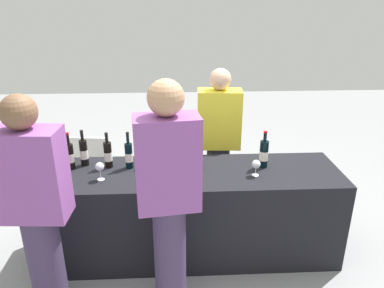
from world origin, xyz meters
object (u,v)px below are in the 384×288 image
at_px(wine_bottle_7, 264,154).
at_px(wine_glass_2, 256,165).
at_px(wine_bottle_5, 167,153).
at_px(server_pouring, 219,141).
at_px(wine_bottle_0, 70,156).
at_px(wine_bottle_3, 129,155).
at_px(wine_bottle_1, 84,153).
at_px(menu_board, 87,166).
at_px(wine_glass_1, 150,171).
at_px(wine_bottle_4, 153,154).
at_px(wine_bottle_6, 197,155).
at_px(guest_0, 36,207).
at_px(wine_bottle_2, 108,155).
at_px(guest_1, 168,196).
at_px(wine_glass_0, 100,167).

distance_m(wine_bottle_7, wine_glass_2, 0.19).
relative_size(wine_bottle_5, server_pouring, 0.21).
bearing_deg(wine_bottle_0, wine_bottle_3, -1.65).
distance_m(wine_bottle_1, wine_bottle_5, 0.72).
bearing_deg(wine_bottle_5, menu_board, 134.34).
bearing_deg(wine_glass_1, wine_bottle_1, 150.56).
height_order(wine_bottle_4, wine_glass_1, wine_bottle_4).
height_order(wine_bottle_1, wine_bottle_3, wine_bottle_3).
distance_m(wine_bottle_6, server_pouring, 0.62).
height_order(wine_glass_1, server_pouring, server_pouring).
distance_m(wine_bottle_3, guest_0, 0.91).
relative_size(wine_bottle_2, wine_bottle_4, 1.02).
bearing_deg(menu_board, wine_bottle_3, -52.95).
height_order(wine_glass_2, server_pouring, server_pouring).
distance_m(wine_bottle_3, wine_bottle_4, 0.21).
bearing_deg(wine_bottle_4, guest_1, -79.57).
bearing_deg(wine_glass_2, wine_bottle_4, 164.01).
xyz_separation_m(wine_glass_1, menu_board, (-0.81, 1.24, -0.53)).
xyz_separation_m(wine_bottle_6, wine_bottle_7, (0.57, -0.01, -0.00)).
bearing_deg(wine_bottle_1, menu_board, 103.72).
bearing_deg(guest_1, wine_bottle_7, 32.94).
bearing_deg(wine_bottle_0, wine_bottle_4, 2.30).
distance_m(wine_bottle_5, guest_1, 0.75).
height_order(wine_bottle_1, server_pouring, server_pouring).
bearing_deg(wine_bottle_7, wine_bottle_0, 178.08).
xyz_separation_m(wine_bottle_0, wine_glass_1, (0.69, -0.27, -0.02)).
bearing_deg(wine_glass_1, wine_bottle_0, 158.59).
distance_m(wine_bottle_5, server_pouring, 0.72).
bearing_deg(guest_1, menu_board, 111.70).
relative_size(wine_bottle_1, wine_bottle_4, 1.04).
relative_size(wine_bottle_2, wine_bottle_5, 0.98).
distance_m(wine_bottle_6, menu_board, 1.67).
height_order(server_pouring, guest_1, guest_1).
height_order(wine_bottle_1, wine_glass_2, wine_bottle_1).
relative_size(wine_bottle_3, wine_glass_0, 2.16).
height_order(wine_bottle_1, wine_glass_0, wine_bottle_1).
relative_size(wine_bottle_6, wine_glass_1, 2.54).
xyz_separation_m(wine_bottle_6, wine_glass_2, (0.47, -0.17, -0.03)).
xyz_separation_m(wine_bottle_1, wine_bottle_6, (0.97, -0.11, 0.00)).
xyz_separation_m(wine_bottle_1, wine_bottle_7, (1.54, -0.12, 0.00)).
xyz_separation_m(wine_bottle_5, wine_glass_2, (0.72, -0.23, -0.02)).
xyz_separation_m(wine_bottle_4, wine_bottle_7, (0.95, -0.08, 0.01)).
distance_m(wine_bottle_4, guest_0, 1.07).
relative_size(wine_glass_1, guest_1, 0.08).
bearing_deg(wine_bottle_5, wine_bottle_1, 176.00).
distance_m(wine_bottle_4, wine_glass_0, 0.48).
height_order(wine_glass_0, server_pouring, server_pouring).
xyz_separation_m(guest_1, menu_board, (-0.96, 1.71, -0.58)).
distance_m(guest_0, menu_board, 1.81).
xyz_separation_m(wine_bottle_0, wine_bottle_6, (1.07, -0.04, 0.01)).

